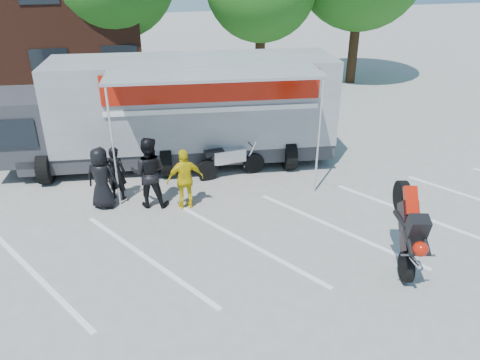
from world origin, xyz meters
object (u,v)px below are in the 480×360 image
spectator_leather_a (102,178)px  spectator_hivis (185,179)px  transporter_truck (182,162)px  spectator_leather_c (149,172)px  stunt_bike_rider (394,261)px  parked_motorcycle (231,176)px  spectator_leather_b (116,173)px

spectator_leather_a → spectator_hivis: (2.17, -0.65, -0.01)m
spectator_leather_a → spectator_hivis: size_ratio=1.02×
transporter_truck → spectator_hivis: (-0.37, -3.14, 0.86)m
transporter_truck → spectator_leather_c: (-1.29, -2.75, 1.00)m
stunt_bike_rider → spectator_leather_a: (-6.31, 4.41, 0.87)m
parked_motorcycle → stunt_bike_rider: size_ratio=1.04×
spectator_leather_b → spectator_leather_c: bearing=167.3°
transporter_truck → spectator_hivis: transporter_truck is taller
stunt_bike_rider → spectator_leather_b: bearing=157.6°
spectator_hivis → spectator_leather_a: bearing=-20.0°
spectator_leather_a → spectator_leather_b: (0.39, 0.38, -0.07)m
parked_motorcycle → spectator_leather_a: bearing=99.4°
parked_motorcycle → spectator_leather_b: size_ratio=1.41×
stunt_bike_rider → spectator_leather_a: size_ratio=1.24×
transporter_truck → spectator_leather_a: 3.66m
spectator_leather_a → transporter_truck: bearing=-111.3°
spectator_leather_b → spectator_hivis: 2.06m
spectator_leather_b → parked_motorcycle: bearing=-146.9°
transporter_truck → spectator_leather_b: transporter_truck is taller
parked_motorcycle → spectator_leather_a: size_ratio=1.29×
spectator_leather_c → stunt_bike_rider: bearing=156.2°
spectator_hivis → spectator_leather_c: bearing=-26.4°
transporter_truck → stunt_bike_rider: size_ratio=4.98×
transporter_truck → spectator_hivis: size_ratio=6.30×
parked_motorcycle → spectator_leather_c: (-2.60, -1.21, 1.00)m
spectator_hivis → parked_motorcycle: bearing=-139.7°
spectator_leather_a → spectator_leather_c: spectator_leather_c is taller
stunt_bike_rider → spectator_leather_c: spectator_leather_c is taller
parked_motorcycle → spectator_leather_b: spectator_leather_b is taller
spectator_leather_b → spectator_hivis: spectator_hivis is taller
parked_motorcycle → spectator_hivis: bearing=129.1°
transporter_truck → spectator_leather_c: size_ratio=5.40×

